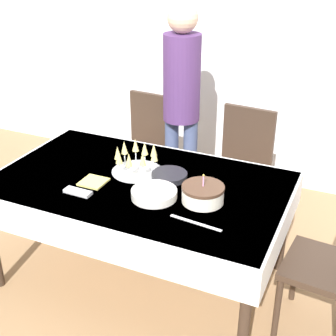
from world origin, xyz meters
TOP-DOWN VIEW (x-y plane):
  - ground_plane at (0.00, 0.00)m, footprint 12.00×12.00m
  - wall_back at (0.00, 1.74)m, footprint 8.00×0.05m
  - dining_table at (0.00, 0.00)m, footprint 1.81×1.09m
  - dining_chair_far_left at (-0.39, 0.86)m, footprint 0.45×0.45m
  - dining_chair_far_right at (0.41, 0.86)m, footprint 0.46×0.46m
  - birthday_cake at (0.44, -0.07)m, footprint 0.24×0.24m
  - champagne_tray at (-0.08, 0.10)m, footprint 0.33×0.33m
  - plate_stack_main at (0.17, -0.14)m, footprint 0.27×0.27m
  - plate_stack_dessert at (0.15, 0.11)m, footprint 0.22×0.22m
  - cake_knife at (0.49, -0.30)m, footprint 0.30×0.05m
  - fork_pile at (-0.26, -0.29)m, footprint 0.17×0.06m
  - napkin_pile at (-0.25, -0.14)m, footprint 0.15×0.15m
  - person_standing at (-0.10, 0.90)m, footprint 0.28×0.28m

SIDE VIEW (x-z plane):
  - ground_plane at x=0.00m, z-range 0.00..0.00m
  - dining_chair_far_left at x=-0.39m, z-range 0.05..1.02m
  - dining_chair_far_right at x=0.41m, z-range 0.05..1.02m
  - dining_table at x=0.00m, z-range 0.27..1.01m
  - cake_knife at x=0.49m, z-range 0.74..0.74m
  - napkin_pile at x=-0.25m, z-range 0.74..0.75m
  - fork_pile at x=-0.26m, z-range 0.74..0.76m
  - plate_stack_dessert at x=0.15m, z-range 0.74..0.77m
  - plate_stack_main at x=0.17m, z-range 0.74..0.79m
  - birthday_cake at x=0.44m, z-range 0.70..0.88m
  - champagne_tray at x=-0.08m, z-range 0.74..0.92m
  - person_standing at x=-0.10m, z-range 0.18..1.87m
  - wall_back at x=0.00m, z-range 0.00..2.70m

